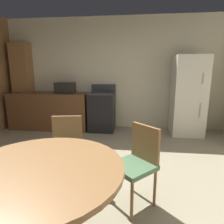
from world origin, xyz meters
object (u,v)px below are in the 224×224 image
object	(u,v)px
chair_northeast	(137,160)
microwave	(65,88)
oven_range	(102,111)
dining_table	(42,186)
chair_north	(66,146)
refrigerator	(188,96)

from	to	relation	value
chair_northeast	microwave	bearing A→B (deg)	-101.17
oven_range	dining_table	bearing A→B (deg)	-88.09
dining_table	chair_north	size ratio (longest dim) A/B	1.41
dining_table	refrigerator	bearing A→B (deg)	60.24
microwave	chair_north	world-z (taller)	microwave
oven_range	microwave	distance (m)	1.06
oven_range	dining_table	size ratio (longest dim) A/B	0.89
oven_range	chair_north	xyz separation A→B (m)	(-0.07, -2.30, 0.03)
chair_northeast	oven_range	bearing A→B (deg)	-117.22
chair_northeast	chair_north	size ratio (longest dim) A/B	1.00
oven_range	chair_northeast	size ratio (longest dim) A/B	1.26
oven_range	chair_north	size ratio (longest dim) A/B	1.26
dining_table	chair_northeast	world-z (taller)	chair_northeast
dining_table	chair_north	bearing A→B (deg)	99.99
oven_range	chair_northeast	distance (m)	2.71
refrigerator	chair_northeast	size ratio (longest dim) A/B	2.02
microwave	dining_table	xyz separation A→B (m)	(1.01, -3.29, -0.43)
microwave	oven_range	bearing A→B (deg)	0.23
oven_range	chair_northeast	bearing A→B (deg)	-72.24
dining_table	chair_northeast	xyz separation A→B (m)	(0.72, 0.71, -0.10)
refrigerator	chair_north	bearing A→B (deg)	-132.11
microwave	dining_table	size ratio (longest dim) A/B	0.36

